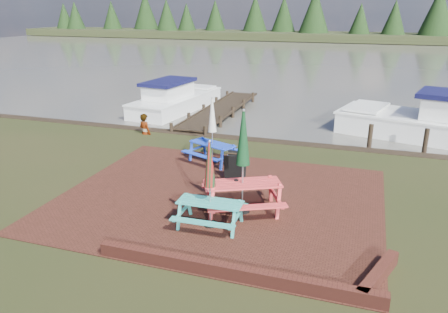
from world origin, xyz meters
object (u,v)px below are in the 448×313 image
Objects in this scene: boat_near at (445,125)px; boat_jetty at (175,100)px; person at (144,114)px; picnic_table_blue at (212,140)px; chalkboard at (235,168)px; jetty at (220,110)px; picnic_table_teal at (210,198)px; picnic_table_red at (243,178)px.

boat_jetty is at bearing 98.08° from boat_near.
boat_near is at bearing 0.07° from boat_jetty.
person reaches higher than boat_jetty.
chalkboard is (1.31, -1.56, -0.31)m from picnic_table_blue.
picnic_table_teal is at bearing -72.25° from jetty.
boat_near is at bearing 31.51° from picnic_table_red.
boat_near is at bearing 42.71° from chalkboard.
chalkboard is 0.55× the size of person.
picnic_table_red is 1.59× the size of person.
jetty is 5.15× the size of person.
boat_jetty is (-2.69, 0.33, 0.26)m from jetty.
boat_jetty is 0.77× the size of boat_near.
boat_jetty is at bearing 96.00° from picnic_table_red.
boat_jetty is (-7.04, 11.23, -0.61)m from picnic_table_red.
jetty is at bearing -85.61° from person.
boat_near is at bearing -139.36° from person.
chalkboard reaches higher than jetty.
chalkboard is 6.68m from person.
person is (-5.31, 4.05, 0.38)m from chalkboard.
picnic_table_blue is (-1.55, 4.50, 0.02)m from picnic_table_teal.
picnic_table_blue is 2.39× the size of chalkboard.
picnic_table_red is at bearing 162.43° from boat_near.
chalkboard is 9.67m from jetty.
picnic_table_teal is 13.87m from boat_jetty.
person is (-6.09, 5.97, -0.10)m from picnic_table_red.
picnic_table_blue is at bearing 94.92° from picnic_table_red.
picnic_table_teal is at bearing 162.83° from boat_near.
boat_jetty is (-6.26, 9.30, -0.12)m from chalkboard.
picnic_table_teal is 8.93m from person.
picnic_table_red is at bearing 60.32° from picnic_table_teal.
person is (-5.55, 6.99, 0.10)m from picnic_table_teal.
person is at bearing 137.17° from chalkboard.
picnic_table_blue is 0.25× the size of jetty.
picnic_table_red is at bearing -73.33° from chalkboard.
picnic_table_teal is at bearing -90.72° from chalkboard.
picnic_table_teal reaches higher than chalkboard.
picnic_table_teal is 0.80× the size of picnic_table_red.
boat_near is (6.68, 10.69, -0.31)m from picnic_table_teal.
chalkboard is at bearing -28.02° from picnic_table_blue.
picnic_table_blue is at bearing 107.39° from picnic_table_teal.
picnic_table_red is at bearing -51.10° from boat_jetty.
picnic_table_blue is 9.20m from boat_jetty.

